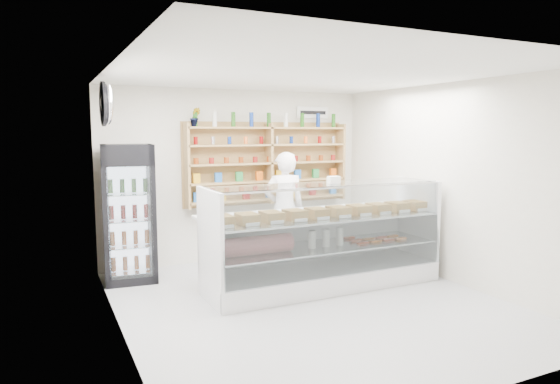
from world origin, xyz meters
TOP-DOWN VIEW (x-y plane):
  - room at (0.00, 0.00)m, footprint 5.00×5.00m
  - display_counter at (0.49, 0.54)m, footprint 3.28×0.98m
  - shop_worker at (0.50, 1.76)m, footprint 0.73×0.55m
  - drinks_cooler at (-1.85, 1.96)m, footprint 0.77×0.75m
  - wall_shelving at (0.50, 2.34)m, footprint 2.84×0.28m
  - potted_plant at (-0.75, 2.34)m, footprint 0.19×0.17m
  - security_mirror at (-2.17, 1.20)m, footprint 0.15×0.50m
  - wall_sign at (1.40, 2.47)m, footprint 0.62×0.03m

SIDE VIEW (x-z plane):
  - display_counter at x=0.49m, z-range -0.33..1.10m
  - shop_worker at x=0.50m, z-range 0.00..1.80m
  - drinks_cooler at x=-1.85m, z-range 0.00..1.95m
  - room at x=0.00m, z-range -1.10..3.90m
  - wall_shelving at x=0.50m, z-range 0.93..2.26m
  - potted_plant at x=-0.75m, z-range 2.20..2.49m
  - security_mirror at x=-2.17m, z-range 2.20..2.70m
  - wall_sign at x=1.40m, z-range 2.35..2.55m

